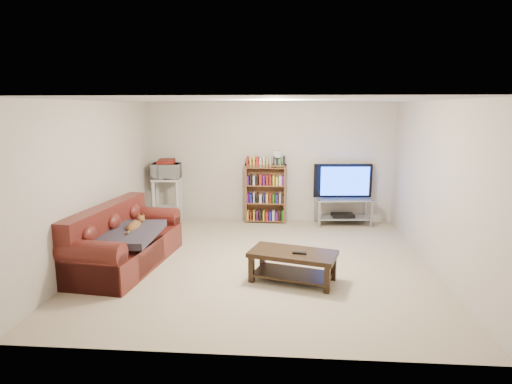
# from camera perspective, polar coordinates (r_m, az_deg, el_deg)

# --- Properties ---
(floor) EXTENTS (5.00, 5.00, 0.00)m
(floor) POSITION_cam_1_polar(r_m,az_deg,el_deg) (6.57, 0.62, -9.29)
(floor) COLOR #C7B594
(floor) RESTS_ON ground
(ceiling) EXTENTS (5.00, 5.00, 0.00)m
(ceiling) POSITION_cam_1_polar(r_m,az_deg,el_deg) (6.15, 0.67, 12.14)
(ceiling) COLOR white
(ceiling) RESTS_ON ground
(wall_back) EXTENTS (5.00, 0.00, 5.00)m
(wall_back) POSITION_cam_1_polar(r_m,az_deg,el_deg) (8.72, 1.69, 3.96)
(wall_back) COLOR beige
(wall_back) RESTS_ON ground
(wall_front) EXTENTS (5.00, 0.00, 5.00)m
(wall_front) POSITION_cam_1_polar(r_m,az_deg,el_deg) (3.82, -1.76, -5.51)
(wall_front) COLOR beige
(wall_front) RESTS_ON ground
(wall_left) EXTENTS (0.00, 5.00, 5.00)m
(wall_left) POSITION_cam_1_polar(r_m,az_deg,el_deg) (6.88, -20.64, 1.28)
(wall_left) COLOR beige
(wall_left) RESTS_ON ground
(wall_right) EXTENTS (0.00, 5.00, 5.00)m
(wall_right) POSITION_cam_1_polar(r_m,az_deg,el_deg) (6.59, 22.90, 0.70)
(wall_right) COLOR beige
(wall_right) RESTS_ON ground
(sofa) EXTENTS (1.13, 2.18, 0.89)m
(sofa) POSITION_cam_1_polar(r_m,az_deg,el_deg) (6.64, -17.42, -6.71)
(sofa) COLOR #571C16
(sofa) RESTS_ON floor
(blanket) EXTENTS (0.84, 1.07, 0.18)m
(blanket) POSITION_cam_1_polar(r_m,az_deg,el_deg) (6.38, -16.69, -5.40)
(blanket) COLOR #322D39
(blanket) RESTS_ON sofa
(cat) EXTENTS (0.29, 0.59, 0.17)m
(cat) POSITION_cam_1_polar(r_m,az_deg,el_deg) (6.52, -15.96, -4.44)
(cat) COLOR brown
(cat) RESTS_ON sofa
(coffee_table) EXTENTS (1.25, 0.86, 0.41)m
(coffee_table) POSITION_cam_1_polar(r_m,az_deg,el_deg) (5.81, 4.94, -9.11)
(coffee_table) COLOR black
(coffee_table) RESTS_ON floor
(remote) EXTENTS (0.19, 0.08, 0.02)m
(remote) POSITION_cam_1_polar(r_m,az_deg,el_deg) (5.69, 5.83, -8.10)
(remote) COLOR black
(remote) RESTS_ON coffee_table
(tv_stand) EXTENTS (1.12, 0.58, 0.54)m
(tv_stand) POSITION_cam_1_polar(r_m,az_deg,el_deg) (8.66, 11.53, -1.94)
(tv_stand) COLOR #999EA3
(tv_stand) RESTS_ON floor
(television) EXTENTS (1.17, 0.26, 0.67)m
(television) POSITION_cam_1_polar(r_m,az_deg,el_deg) (8.56, 11.66, 1.38)
(television) COLOR black
(television) RESTS_ON tv_stand
(dvd_player) EXTENTS (0.46, 0.34, 0.06)m
(dvd_player) POSITION_cam_1_polar(r_m,az_deg,el_deg) (8.70, 11.48, -3.06)
(dvd_player) COLOR black
(dvd_player) RESTS_ON tv_stand
(bookshelf) EXTENTS (0.83, 0.27, 1.19)m
(bookshelf) POSITION_cam_1_polar(r_m,az_deg,el_deg) (8.62, 1.30, -0.08)
(bookshelf) COLOR brown
(bookshelf) RESTS_ON floor
(shelf_clutter) EXTENTS (0.60, 0.19, 0.28)m
(shelf_clutter) POSITION_cam_1_polar(r_m,az_deg,el_deg) (8.52, 1.99, 4.42)
(shelf_clutter) COLOR silver
(shelf_clutter) RESTS_ON bookshelf
(microwave_stand) EXTENTS (0.58, 0.44, 0.89)m
(microwave_stand) POSITION_cam_1_polar(r_m,az_deg,el_deg) (8.85, -11.73, -0.28)
(microwave_stand) COLOR silver
(microwave_stand) RESTS_ON floor
(microwave) EXTENTS (0.57, 0.41, 0.30)m
(microwave) POSITION_cam_1_polar(r_m,az_deg,el_deg) (8.77, -11.85, 2.76)
(microwave) COLOR silver
(microwave) RESTS_ON microwave_stand
(game_boxes) EXTENTS (0.34, 0.30, 0.05)m
(game_boxes) POSITION_cam_1_polar(r_m,az_deg,el_deg) (8.75, -11.90, 3.91)
(game_boxes) COLOR maroon
(game_boxes) RESTS_ON microwave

